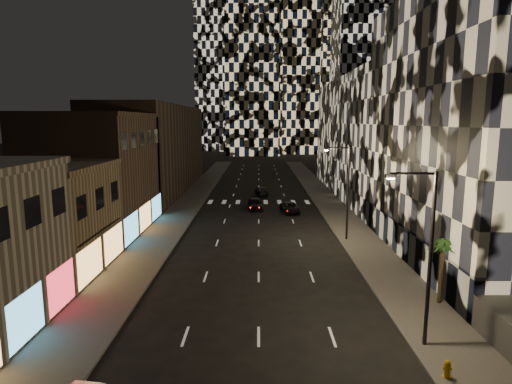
{
  "coord_description": "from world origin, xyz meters",
  "views": [
    {
      "loc": [
        -0.0,
        -10.6,
        11.57
      ],
      "look_at": [
        -0.22,
        22.8,
        6.0
      ],
      "focal_mm": 30.0,
      "sensor_mm": 36.0,
      "label": 1
    }
  ],
  "objects_px": {
    "fire_hydrant": "(447,369)",
    "palm_tree": "(443,251)",
    "car_dark_rightlane": "(290,208)",
    "car_dark_oncoming": "(262,191)",
    "car_dark_midlane": "(255,204)",
    "streetlight_far": "(346,186)",
    "streetlight_near": "(426,247)"
  },
  "relations": [
    {
      "from": "car_dark_oncoming",
      "to": "fire_hydrant",
      "type": "bearing_deg",
      "value": 91.32
    },
    {
      "from": "streetlight_far",
      "to": "car_dark_midlane",
      "type": "bearing_deg",
      "value": 120.79
    },
    {
      "from": "streetlight_near",
      "to": "car_dark_oncoming",
      "type": "xyz_separation_m",
      "value": [
        -7.85,
        46.14,
        -4.71
      ]
    },
    {
      "from": "car_dark_midlane",
      "to": "car_dark_oncoming",
      "type": "xyz_separation_m",
      "value": [
        1.0,
        11.28,
        -0.12
      ]
    },
    {
      "from": "car_dark_rightlane",
      "to": "palm_tree",
      "type": "xyz_separation_m",
      "value": [
        7.5,
        -27.72,
        2.93
      ]
    },
    {
      "from": "car_dark_midlane",
      "to": "streetlight_far",
      "type": "bearing_deg",
      "value": -65.6
    },
    {
      "from": "fire_hydrant",
      "to": "car_dark_rightlane",
      "type": "bearing_deg",
      "value": 97.17
    },
    {
      "from": "car_dark_rightlane",
      "to": "car_dark_midlane",
      "type": "bearing_deg",
      "value": 150.76
    },
    {
      "from": "streetlight_far",
      "to": "streetlight_near",
      "type": "bearing_deg",
      "value": -90.0
    },
    {
      "from": "streetlight_far",
      "to": "car_dark_rightlane",
      "type": "bearing_deg",
      "value": 108.67
    },
    {
      "from": "car_dark_midlane",
      "to": "palm_tree",
      "type": "bearing_deg",
      "value": -74.39
    },
    {
      "from": "car_dark_midlane",
      "to": "fire_hydrant",
      "type": "xyz_separation_m",
      "value": [
        9.0,
        -37.76,
        -0.22
      ]
    },
    {
      "from": "palm_tree",
      "to": "streetlight_far",
      "type": "bearing_deg",
      "value": 101.97
    },
    {
      "from": "streetlight_far",
      "to": "fire_hydrant",
      "type": "height_order",
      "value": "streetlight_far"
    },
    {
      "from": "streetlight_far",
      "to": "car_dark_midlane",
      "type": "distance_m",
      "value": 17.9
    },
    {
      "from": "car_dark_oncoming",
      "to": "car_dark_midlane",
      "type": "bearing_deg",
      "value": 76.99
    },
    {
      "from": "streetlight_far",
      "to": "car_dark_rightlane",
      "type": "relative_size",
      "value": 1.98
    },
    {
      "from": "streetlight_near",
      "to": "fire_hydrant",
      "type": "bearing_deg",
      "value": -87.13
    },
    {
      "from": "streetlight_far",
      "to": "car_dark_rightlane",
      "type": "distance_m",
      "value": 14.4
    },
    {
      "from": "car_dark_rightlane",
      "to": "palm_tree",
      "type": "bearing_deg",
      "value": -80.47
    },
    {
      "from": "car_dark_rightlane",
      "to": "palm_tree",
      "type": "height_order",
      "value": "palm_tree"
    },
    {
      "from": "car_dark_midlane",
      "to": "streetlight_near",
      "type": "bearing_deg",
      "value": -82.14
    },
    {
      "from": "car_dark_rightlane",
      "to": "fire_hydrant",
      "type": "height_order",
      "value": "car_dark_rightlane"
    },
    {
      "from": "car_dark_midlane",
      "to": "car_dark_oncoming",
      "type": "height_order",
      "value": "car_dark_midlane"
    },
    {
      "from": "car_dark_rightlane",
      "to": "fire_hydrant",
      "type": "bearing_deg",
      "value": -88.45
    },
    {
      "from": "car_dark_midlane",
      "to": "fire_hydrant",
      "type": "height_order",
      "value": "car_dark_midlane"
    },
    {
      "from": "fire_hydrant",
      "to": "palm_tree",
      "type": "bearing_deg",
      "value": 69.61
    },
    {
      "from": "car_dark_midlane",
      "to": "car_dark_rightlane",
      "type": "relative_size",
      "value": 0.98
    },
    {
      "from": "streetlight_near",
      "to": "car_dark_oncoming",
      "type": "distance_m",
      "value": 47.04
    },
    {
      "from": "streetlight_far",
      "to": "car_dark_rightlane",
      "type": "xyz_separation_m",
      "value": [
        -4.35,
        12.89,
        -4.72
      ]
    },
    {
      "from": "streetlight_far",
      "to": "car_dark_oncoming",
      "type": "distance_m",
      "value": 27.7
    },
    {
      "from": "streetlight_near",
      "to": "car_dark_oncoming",
      "type": "bearing_deg",
      "value": 99.66
    }
  ]
}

